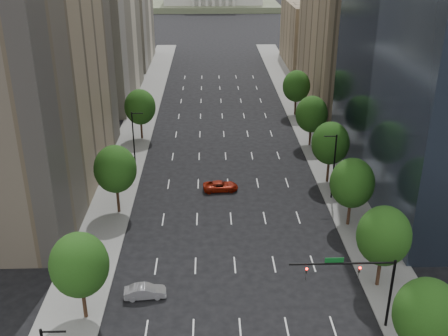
{
  "coord_description": "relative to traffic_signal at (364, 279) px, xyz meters",
  "views": [
    {
      "loc": [
        -2.55,
        -7.13,
        32.23
      ],
      "look_at": [
        -0.93,
        47.35,
        8.0
      ],
      "focal_mm": 42.57,
      "sensor_mm": 36.0,
      "label": 1
    }
  ],
  "objects": [
    {
      "name": "midrise_cream_left",
      "position": [
        -35.53,
        73.0,
        12.33
      ],
      "size": [
        14.0,
        30.0,
        35.0
      ],
      "primitive_type": "cube",
      "color": "beige",
      "rests_on": "ground"
    },
    {
      "name": "streetlight_rn",
      "position": [
        2.91,
        25.0,
        -0.33
      ],
      "size": [
        1.7,
        0.2,
        9.0
      ],
      "color": "black",
      "rests_on": "ground"
    },
    {
      "name": "parking_tan_right",
      "position": [
        14.47,
        70.0,
        9.83
      ],
      "size": [
        14.0,
        30.0,
        30.0
      ],
      "primitive_type": "cube",
      "color": "#8C7759",
      "rests_on": "ground"
    },
    {
      "name": "car_silver",
      "position": [
        -19.42,
        4.84,
        -4.51
      ],
      "size": [
        4.14,
        1.8,
        1.33
      ],
      "primitive_type": "imported",
      "rotation": [
        0.0,
        0.0,
        1.67
      ],
      "color": "#A8A8AD",
      "rests_on": "ground"
    },
    {
      "name": "foothills",
      "position": [
        24.14,
        569.4,
        -42.95
      ],
      "size": [
        720.0,
        413.0,
        263.0
      ],
      "color": "olive",
      "rests_on": "ground"
    },
    {
      "name": "tree_right_5",
      "position": [
        3.47,
        60.0,
        0.58
      ],
      "size": [
        5.2,
        5.2,
        8.75
      ],
      "color": "#382316",
      "rests_on": "ground"
    },
    {
      "name": "tree_right_4",
      "position": [
        3.47,
        44.0,
        0.29
      ],
      "size": [
        5.2,
        5.2,
        8.46
      ],
      "color": "#382316",
      "rests_on": "ground"
    },
    {
      "name": "sidewalk_right",
      "position": [
        4.97,
        30.0,
        -5.1
      ],
      "size": [
        6.0,
        200.0,
        0.15
      ],
      "primitive_type": "cube",
      "color": "slate",
      "rests_on": "ground"
    },
    {
      "name": "sidewalk_left",
      "position": [
        -26.03,
        30.0,
        -5.1
      ],
      "size": [
        6.0,
        200.0,
        0.15
      ],
      "primitive_type": "cube",
      "color": "slate",
      "rests_on": "ground"
    },
    {
      "name": "filler_right",
      "position": [
        14.47,
        103.0,
        2.83
      ],
      "size": [
        14.0,
        26.0,
        16.0
      ],
      "primitive_type": "cube",
      "color": "#8C7759",
      "rests_on": "ground"
    },
    {
      "name": "tree_right_2",
      "position": [
        3.47,
        18.0,
        0.43
      ],
      "size": [
        5.2,
        5.2,
        8.61
      ],
      "color": "#382316",
      "rests_on": "ground"
    },
    {
      "name": "tree_right_1",
      "position": [
        3.47,
        6.0,
        0.58
      ],
      "size": [
        5.2,
        5.2,
        8.75
      ],
      "color": "#382316",
      "rests_on": "ground"
    },
    {
      "name": "streetlight_ln",
      "position": [
        -23.96,
        35.0,
        -0.33
      ],
      "size": [
        1.7,
        0.2,
        9.0
      ],
      "color": "black",
      "rests_on": "ground"
    },
    {
      "name": "traffic_signal",
      "position": [
        0.0,
        0.0,
        0.0
      ],
      "size": [
        9.12,
        0.4,
        7.38
      ],
      "color": "black",
      "rests_on": "ground"
    },
    {
      "name": "car_red_far",
      "position": [
        -11.61,
        27.83,
        -4.51
      ],
      "size": [
        4.92,
        2.57,
        1.32
      ],
      "primitive_type": "imported",
      "rotation": [
        0.0,
        0.0,
        1.65
      ],
      "color": "maroon",
      "rests_on": "ground"
    },
    {
      "name": "tree_left_2",
      "position": [
        -24.53,
        48.0,
        0.5
      ],
      "size": [
        5.2,
        5.2,
        8.68
      ],
      "color": "#382316",
      "rests_on": "ground"
    },
    {
      "name": "tree_right_3",
      "position": [
        3.47,
        30.0,
        0.72
      ],
      "size": [
        5.2,
        5.2,
        8.89
      ],
      "color": "#382316",
      "rests_on": "ground"
    },
    {
      "name": "tree_right_0",
      "position": [
        3.47,
        -5.0,
        0.22
      ],
      "size": [
        5.2,
        5.2,
        8.39
      ],
      "color": "#382316",
      "rests_on": "ground"
    },
    {
      "name": "filler_left",
      "position": [
        -35.53,
        106.0,
        3.83
      ],
      "size": [
        14.0,
        26.0,
        18.0
      ],
      "primitive_type": "cube",
      "color": "beige",
      "rests_on": "ground"
    },
    {
      "name": "tree_left_0",
      "position": [
        -24.53,
        2.0,
        0.58
      ],
      "size": [
        5.2,
        5.2,
        8.75
      ],
      "color": "#382316",
      "rests_on": "ground"
    },
    {
      "name": "tree_left_1",
      "position": [
        -24.53,
        22.0,
        0.79
      ],
      "size": [
        5.2,
        5.2,
        8.97
      ],
      "color": "#382316",
      "rests_on": "ground"
    }
  ]
}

